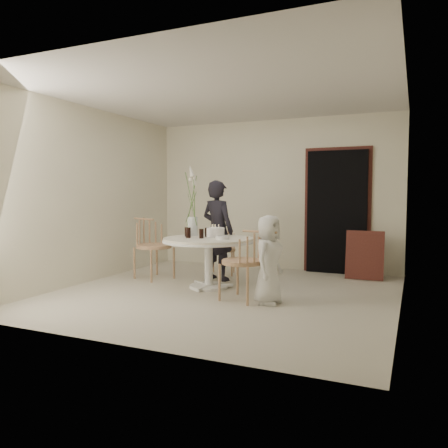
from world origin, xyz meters
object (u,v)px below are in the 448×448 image
at_px(chair_far, 223,244).
at_px(birthday_cake, 215,232).
at_px(table, 209,246).
at_px(flower_vase, 192,211).
at_px(chair_left, 149,239).
at_px(girl, 218,230).
at_px(chair_right, 251,255).
at_px(boy, 268,260).

height_order(chair_far, birthday_cake, birthday_cake).
relative_size(table, flower_vase, 1.24).
distance_m(chair_left, girl, 1.15).
relative_size(chair_right, birthday_cake, 3.27).
xyz_separation_m(table, chair_far, (-0.28, 1.16, -0.11)).
bearing_deg(chair_left, boy, -89.64).
relative_size(chair_far, birthday_cake, 2.77).
xyz_separation_m(chair_left, birthday_cake, (1.24, -0.11, 0.17)).
relative_size(chair_far, chair_right, 0.85).
bearing_deg(flower_vase, birthday_cake, -4.12).
distance_m(chair_left, birthday_cake, 1.26).
bearing_deg(chair_left, chair_far, -27.54).
bearing_deg(birthday_cake, chair_far, 107.07).
xyz_separation_m(birthday_cake, flower_vase, (-0.39, 0.03, 0.31)).
distance_m(chair_far, boy, 2.17).
relative_size(chair_left, boy, 0.88).
distance_m(chair_left, flower_vase, 0.98).
distance_m(table, chair_right, 0.99).
relative_size(table, chair_far, 1.71).
bearing_deg(flower_vase, boy, -27.20).
xyz_separation_m(chair_right, flower_vase, (-1.22, 0.74, 0.51)).
distance_m(table, flower_vase, 0.66).
height_order(table, chair_left, chair_left).
relative_size(table, girl, 0.84).
relative_size(chair_left, birthday_cake, 3.48).
xyz_separation_m(chair_far, boy, (1.36, -1.69, 0.05)).
bearing_deg(chair_left, flower_vase, -75.33).
bearing_deg(table, birthday_cake, 86.01).
relative_size(chair_far, chair_left, 0.80).
bearing_deg(flower_vase, chair_far, 84.23).
xyz_separation_m(chair_right, chair_left, (-2.07, 0.82, 0.04)).
relative_size(chair_left, flower_vase, 0.91).
bearing_deg(girl, birthday_cake, 124.14).
bearing_deg(chair_left, chair_right, -91.38).
bearing_deg(chair_right, girl, -127.51).
height_order(chair_right, flower_vase, flower_vase).
height_order(chair_far, flower_vase, flower_vase).
bearing_deg(chair_far, chair_right, -73.18).
height_order(girl, birthday_cake, girl).
relative_size(chair_right, boy, 0.83).
bearing_deg(table, chair_right, -31.38).
bearing_deg(birthday_cake, girl, 109.21).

